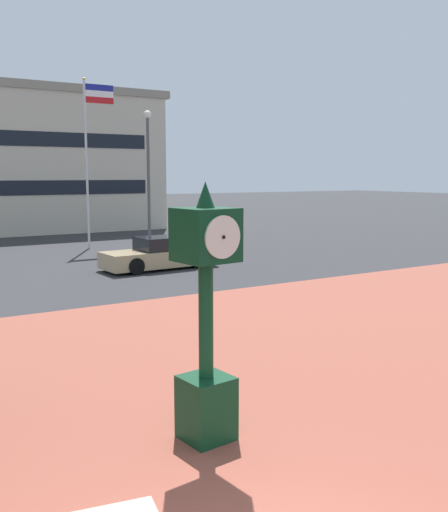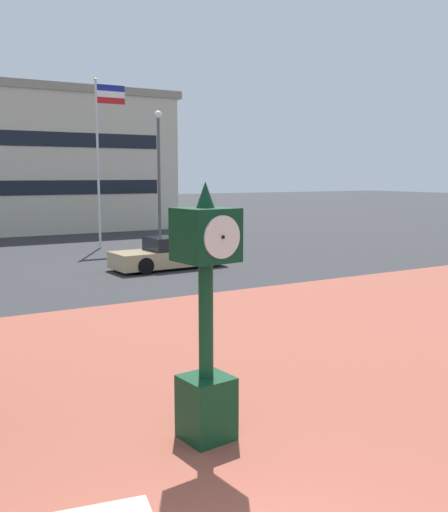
# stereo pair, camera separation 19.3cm
# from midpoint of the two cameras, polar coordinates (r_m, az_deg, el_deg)

# --- Properties ---
(plaza_brick_paving) EXTENTS (44.00, 16.04, 0.01)m
(plaza_brick_paving) POSITION_cam_midpoint_polar(r_m,az_deg,el_deg) (8.97, -11.35, -16.72)
(plaza_brick_paving) COLOR brown
(plaza_brick_paving) RESTS_ON ground
(street_clock) EXTENTS (0.81, 0.85, 3.65)m
(street_clock) POSITION_cam_midpoint_polar(r_m,az_deg,el_deg) (8.06, -1.10, -6.12)
(street_clock) COLOR #0C381E
(street_clock) RESTS_ON ground
(car_street_mid) EXTENTS (4.65, 1.97, 1.28)m
(car_street_mid) POSITION_cam_midpoint_polar(r_m,az_deg,el_deg) (23.34, -5.11, 0.18)
(car_street_mid) COLOR tan
(car_street_mid) RESTS_ON ground
(flagpole_primary) EXTENTS (1.58, 0.14, 8.49)m
(flagpole_primary) POSITION_cam_midpoint_polar(r_m,az_deg,el_deg) (30.26, -11.87, 10.21)
(flagpole_primary) COLOR silver
(flagpole_primary) RESTS_ON ground
(street_lamp_post) EXTENTS (0.36, 0.36, 6.69)m
(street_lamp_post) POSITION_cam_midpoint_polar(r_m,az_deg,el_deg) (27.64, -6.23, 8.68)
(street_lamp_post) COLOR #4C4C51
(street_lamp_post) RESTS_ON ground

